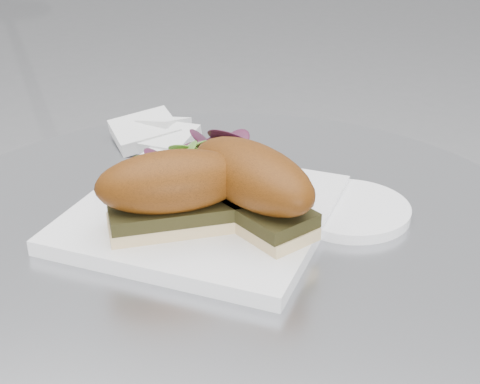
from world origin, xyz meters
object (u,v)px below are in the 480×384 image
(plate, at_px, (203,212))
(sandwich_left, at_px, (173,190))
(saucer, at_px, (349,210))
(sandwich_right, at_px, (252,183))

(plate, distance_m, sandwich_left, 0.07)
(saucer, bearing_deg, sandwich_left, -150.32)
(plate, height_order, saucer, plate)
(sandwich_left, xyz_separation_m, sandwich_right, (0.07, 0.03, -0.00))
(sandwich_right, xyz_separation_m, saucer, (0.09, 0.06, -0.05))
(plate, height_order, sandwich_left, sandwich_left)
(sandwich_right, bearing_deg, sandwich_left, -117.85)
(sandwich_left, bearing_deg, sandwich_right, -3.93)
(plate, xyz_separation_m, saucer, (0.15, 0.04, -0.00))
(plate, relative_size, sandwich_left, 1.58)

